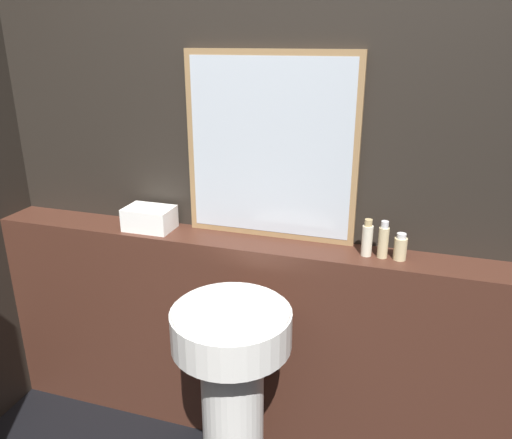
{
  "coord_description": "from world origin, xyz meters",
  "views": [
    {
      "loc": [
        0.62,
        -0.47,
        1.81
      ],
      "look_at": [
        0.06,
        1.3,
        1.13
      ],
      "focal_mm": 35.0,
      "sensor_mm": 36.0,
      "label": 1
    }
  ],
  "objects": [
    {
      "name": "vanity_counter",
      "position": [
        0.0,
        1.4,
        0.49
      ],
      "size": [
        2.46,
        0.21,
        0.99
      ],
      "color": "#422319",
      "rests_on": "ground_plane"
    },
    {
      "name": "wall_back",
      "position": [
        0.0,
        1.54,
        1.25
      ],
      "size": [
        8.0,
        0.06,
        2.5
      ],
      "color": "black",
      "rests_on": "ground_plane"
    },
    {
      "name": "mirror",
      "position": [
        0.06,
        1.49,
        1.38
      ],
      "size": [
        0.73,
        0.03,
        0.78
      ],
      "color": "#937047",
      "rests_on": "vanity_counter"
    },
    {
      "name": "towel_stack",
      "position": [
        -0.48,
        1.4,
        1.04
      ],
      "size": [
        0.22,
        0.15,
        0.1
      ],
      "color": "white",
      "rests_on": "vanity_counter"
    },
    {
      "name": "lotion_bottle",
      "position": [
        0.62,
        1.4,
        1.04
      ],
      "size": [
        0.05,
        0.05,
        0.11
      ],
      "color": "#C6B284",
      "rests_on": "vanity_counter"
    },
    {
      "name": "pedestal_sink",
      "position": [
        0.06,
        1.0,
        0.57
      ],
      "size": [
        0.44,
        0.44,
        0.9
      ],
      "color": "silver",
      "rests_on": "ground_plane"
    },
    {
      "name": "conditioner_bottle",
      "position": [
        0.55,
        1.4,
        1.06
      ],
      "size": [
        0.04,
        0.04,
        0.15
      ],
      "color": "#C6B284",
      "rests_on": "vanity_counter"
    },
    {
      "name": "shampoo_bottle",
      "position": [
        0.49,
        1.4,
        1.06
      ],
      "size": [
        0.04,
        0.04,
        0.15
      ],
      "color": "beige",
      "rests_on": "vanity_counter"
    }
  ]
}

